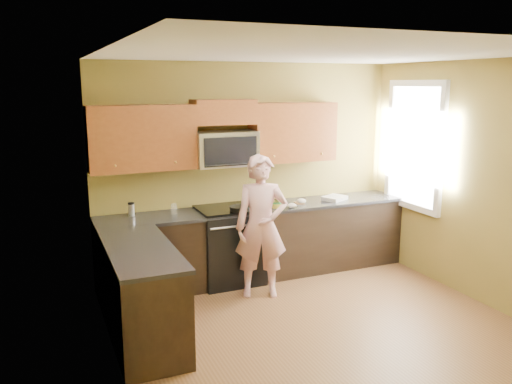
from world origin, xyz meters
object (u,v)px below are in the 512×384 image
stove (229,245)px  woman (261,227)px  travel_mug (132,216)px  microwave (225,166)px  frying_pan (240,211)px  butter_tub (277,208)px

stove → woman: woman is taller
woman → travel_mug: size_ratio=10.28×
microwave → frying_pan: microwave is taller
butter_tub → microwave: bearing=157.9°
frying_pan → butter_tub: size_ratio=3.25×
woman → frying_pan: size_ratio=3.67×
stove → travel_mug: size_ratio=5.90×
frying_pan → travel_mug: (-1.22, 0.37, -0.03)m
stove → travel_mug: bearing=171.9°
frying_pan → stove: bearing=108.4°
woman → frying_pan: bearing=129.2°
microwave → woman: (0.19, -0.67, -0.62)m
travel_mug → stove: bearing=-8.1°
woman → butter_tub: size_ratio=11.94×
woman → frying_pan: (-0.12, 0.34, 0.12)m
butter_tub → travel_mug: bearing=170.9°
microwave → frying_pan: size_ratio=1.69×
microwave → woman: bearing=-74.1°
stove → frying_pan: 0.52m
microwave → butter_tub: (0.59, -0.24, -0.53)m
microwave → woman: microwave is taller
butter_tub → frying_pan: bearing=-170.1°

